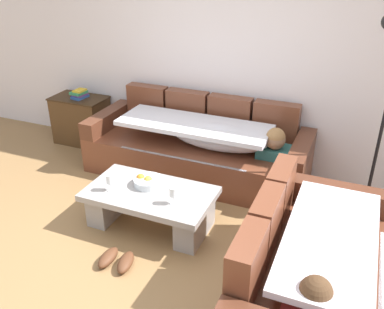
{
  "coord_description": "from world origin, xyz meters",
  "views": [
    {
      "loc": [
        1.48,
        -2.44,
        2.46
      ],
      "look_at": [
        0.01,
        1.05,
        0.55
      ],
      "focal_mm": 39.38,
      "sensor_mm": 36.0,
      "label": 1
    }
  ],
  "objects_px": {
    "coffee_table": "(150,204)",
    "fruit_bowl": "(148,181)",
    "book_stack_on_cabinet": "(79,94)",
    "pair_of_shoes": "(117,260)",
    "wine_glass_near_right": "(173,193)",
    "wine_glass_near_left": "(110,180)",
    "couch_along_wall": "(201,149)",
    "couch_near_window": "(311,272)",
    "side_cabinet": "(81,120)",
    "floor_lamp": "(380,108)"
  },
  "relations": [
    {
      "from": "couch_along_wall",
      "to": "wine_glass_near_right",
      "type": "height_order",
      "value": "couch_along_wall"
    },
    {
      "from": "coffee_table",
      "to": "wine_glass_near_left",
      "type": "distance_m",
      "value": 0.45
    },
    {
      "from": "wine_glass_near_right",
      "to": "book_stack_on_cabinet",
      "type": "distance_m",
      "value": 2.49
    },
    {
      "from": "couch_along_wall",
      "to": "wine_glass_near_left",
      "type": "height_order",
      "value": "couch_along_wall"
    },
    {
      "from": "couch_near_window",
      "to": "pair_of_shoes",
      "type": "height_order",
      "value": "couch_near_window"
    },
    {
      "from": "wine_glass_near_right",
      "to": "book_stack_on_cabinet",
      "type": "bearing_deg",
      "value": 144.61
    },
    {
      "from": "coffee_table",
      "to": "fruit_bowl",
      "type": "height_order",
      "value": "fruit_bowl"
    },
    {
      "from": "pair_of_shoes",
      "to": "wine_glass_near_right",
      "type": "bearing_deg",
      "value": 59.85
    },
    {
      "from": "couch_near_window",
      "to": "couch_along_wall",
      "type": "bearing_deg",
      "value": 43.25
    },
    {
      "from": "couch_along_wall",
      "to": "coffee_table",
      "type": "relative_size",
      "value": 2.12
    },
    {
      "from": "wine_glass_near_left",
      "to": "floor_lamp",
      "type": "distance_m",
      "value": 2.57
    },
    {
      "from": "coffee_table",
      "to": "fruit_bowl",
      "type": "xyz_separation_m",
      "value": [
        -0.07,
        0.09,
        0.18
      ]
    },
    {
      "from": "pair_of_shoes",
      "to": "floor_lamp",
      "type": "bearing_deg",
      "value": 41.9
    },
    {
      "from": "couch_along_wall",
      "to": "side_cabinet",
      "type": "height_order",
      "value": "couch_along_wall"
    },
    {
      "from": "couch_along_wall",
      "to": "pair_of_shoes",
      "type": "distance_m",
      "value": 1.76
    },
    {
      "from": "coffee_table",
      "to": "couch_along_wall",
      "type": "bearing_deg",
      "value": 86.59
    },
    {
      "from": "couch_near_window",
      "to": "coffee_table",
      "type": "bearing_deg",
      "value": 73.29
    },
    {
      "from": "coffee_table",
      "to": "book_stack_on_cabinet",
      "type": "xyz_separation_m",
      "value": [
        -1.73,
        1.33,
        0.46
      ]
    },
    {
      "from": "floor_lamp",
      "to": "pair_of_shoes",
      "type": "distance_m",
      "value": 2.71
    },
    {
      "from": "couch_along_wall",
      "to": "wine_glass_near_left",
      "type": "relative_size",
      "value": 15.3
    },
    {
      "from": "wine_glass_near_right",
      "to": "fruit_bowl",
      "type": "bearing_deg",
      "value": 151.28
    },
    {
      "from": "fruit_bowl",
      "to": "floor_lamp",
      "type": "bearing_deg",
      "value": 26.3
    },
    {
      "from": "couch_along_wall",
      "to": "couch_near_window",
      "type": "xyz_separation_m",
      "value": [
        1.49,
        -1.59,
        0.01
      ]
    },
    {
      "from": "coffee_table",
      "to": "fruit_bowl",
      "type": "relative_size",
      "value": 4.29
    },
    {
      "from": "couch_near_window",
      "to": "pair_of_shoes",
      "type": "distance_m",
      "value": 1.6
    },
    {
      "from": "book_stack_on_cabinet",
      "to": "couch_along_wall",
      "type": "bearing_deg",
      "value": -6.79
    },
    {
      "from": "fruit_bowl",
      "to": "wine_glass_near_right",
      "type": "relative_size",
      "value": 1.69
    },
    {
      "from": "wine_glass_near_right",
      "to": "couch_along_wall",
      "type": "bearing_deg",
      "value": 100.53
    },
    {
      "from": "book_stack_on_cabinet",
      "to": "pair_of_shoes",
      "type": "bearing_deg",
      "value": -48.54
    },
    {
      "from": "couch_near_window",
      "to": "book_stack_on_cabinet",
      "type": "xyz_separation_m",
      "value": [
        -3.29,
        1.8,
        0.36
      ]
    },
    {
      "from": "book_stack_on_cabinet",
      "to": "floor_lamp",
      "type": "height_order",
      "value": "floor_lamp"
    },
    {
      "from": "couch_along_wall",
      "to": "wine_glass_near_right",
      "type": "bearing_deg",
      "value": -79.47
    },
    {
      "from": "couch_along_wall",
      "to": "book_stack_on_cabinet",
      "type": "distance_m",
      "value": 1.85
    },
    {
      "from": "couch_along_wall",
      "to": "coffee_table",
      "type": "bearing_deg",
      "value": -93.41
    },
    {
      "from": "wine_glass_near_right",
      "to": "floor_lamp",
      "type": "bearing_deg",
      "value": 36.47
    },
    {
      "from": "floor_lamp",
      "to": "pair_of_shoes",
      "type": "height_order",
      "value": "floor_lamp"
    },
    {
      "from": "couch_along_wall",
      "to": "floor_lamp",
      "type": "distance_m",
      "value": 1.95
    },
    {
      "from": "wine_glass_near_right",
      "to": "pair_of_shoes",
      "type": "distance_m",
      "value": 0.75
    },
    {
      "from": "wine_glass_near_left",
      "to": "book_stack_on_cabinet",
      "type": "xyz_separation_m",
      "value": [
        -1.38,
        1.46,
        0.2
      ]
    },
    {
      "from": "fruit_bowl",
      "to": "floor_lamp",
      "type": "height_order",
      "value": "floor_lamp"
    },
    {
      "from": "couch_along_wall",
      "to": "book_stack_on_cabinet",
      "type": "xyz_separation_m",
      "value": [
        -1.8,
        0.21,
        0.37
      ]
    },
    {
      "from": "wine_glass_near_left",
      "to": "book_stack_on_cabinet",
      "type": "distance_m",
      "value": 2.02
    },
    {
      "from": "wine_glass_near_right",
      "to": "couch_near_window",
      "type": "bearing_deg",
      "value": -15.97
    },
    {
      "from": "pair_of_shoes",
      "to": "couch_near_window",
      "type": "bearing_deg",
      "value": 5.58
    },
    {
      "from": "wine_glass_near_left",
      "to": "pair_of_shoes",
      "type": "height_order",
      "value": "wine_glass_near_left"
    },
    {
      "from": "wine_glass_near_right",
      "to": "wine_glass_near_left",
      "type": "bearing_deg",
      "value": -177.9
    },
    {
      "from": "book_stack_on_cabinet",
      "to": "couch_near_window",
      "type": "bearing_deg",
      "value": -28.69
    },
    {
      "from": "couch_along_wall",
      "to": "wine_glass_near_left",
      "type": "xyz_separation_m",
      "value": [
        -0.41,
        -1.25,
        0.17
      ]
    },
    {
      "from": "pair_of_shoes",
      "to": "couch_along_wall",
      "type": "bearing_deg",
      "value": 87.65
    },
    {
      "from": "wine_glass_near_left",
      "to": "wine_glass_near_right",
      "type": "xyz_separation_m",
      "value": [
        0.64,
        0.02,
        0.0
      ]
    }
  ]
}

